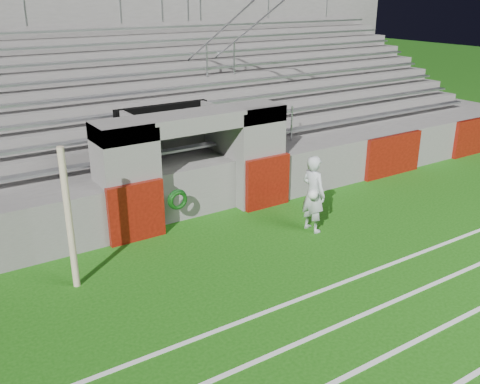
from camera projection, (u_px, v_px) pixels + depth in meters
ground at (281, 272)px, 10.70m from camera, size 90.00×90.00×0.00m
field_post at (69, 219)px, 9.72m from camera, size 0.13×0.13×2.75m
stadium_structure at (124, 122)px, 16.40m from camera, size 26.00×8.48×5.42m
goalkeeper_with_ball at (313, 194)px, 12.25m from camera, size 0.60×0.72×1.82m
hose_coil at (178, 200)px, 12.32m from camera, size 0.50×0.14×0.50m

